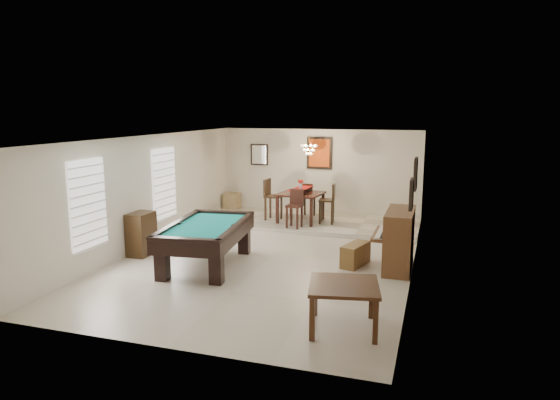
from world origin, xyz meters
The scene contains 26 objects.
ground_plane centered at (0.00, 0.00, -0.01)m, with size 6.00×9.00×0.02m, color beige.
wall_back centered at (0.00, 4.50, 1.30)m, with size 6.00×0.04×2.60m, color silver.
wall_front centered at (0.00, -4.50, 1.30)m, with size 6.00×0.04×2.60m, color silver.
wall_left centered at (-3.00, 0.00, 1.30)m, with size 0.04×9.00×2.60m, color silver.
wall_right centered at (3.00, 0.00, 1.30)m, with size 0.04×9.00×2.60m, color silver.
ceiling centered at (0.00, 0.00, 2.60)m, with size 6.00×9.00×0.04m, color white.
dining_step centered at (0.00, 3.25, 0.06)m, with size 6.00×2.50×0.12m, color beige.
window_left_front centered at (-2.97, -2.20, 1.40)m, with size 0.06×1.00×1.70m, color white.
window_left_rear centered at (-2.97, 0.60, 1.40)m, with size 0.06×1.00×1.70m, color white.
pool_table centered at (-1.06, -1.04, 0.43)m, with size 1.38×2.55×0.85m, color black, non-canonical shape.
square_table centered at (2.17, -3.17, 0.34)m, with size 1.00×1.00×0.69m, color #321A0C, non-canonical shape.
upright_piano centered at (2.58, -0.04, 0.60)m, with size 0.81×1.44×1.20m, color brown, non-canonical shape.
piano_bench centered at (1.86, -0.09, 0.23)m, with size 0.32×0.82×0.45m, color brown.
apothecary_chest centered at (-2.77, -0.78, 0.48)m, with size 0.42×0.64×0.96m, color black.
dining_table centered at (-0.17, 3.01, 0.58)m, with size 1.11×1.11×0.92m, color black, non-canonical shape.
flower_vase centered at (-0.17, 3.01, 1.17)m, with size 0.15×0.15×0.26m, color red, non-canonical shape.
dining_chair_south centered at (-0.13, 2.24, 0.62)m, with size 0.37×0.37×1.00m, color black, non-canonical shape.
dining_chair_north centered at (-0.14, 3.72, 0.61)m, with size 0.36×0.36×0.98m, color black, non-canonical shape.
dining_chair_west centered at (-0.95, 2.98, 0.69)m, with size 0.43×0.43×1.15m, color black, non-canonical shape.
dining_chair_east centered at (0.56, 3.01, 0.67)m, with size 0.41×0.41×1.10m, color black, non-canonical shape.
corner_bench centered at (-2.72, 4.18, 0.36)m, with size 0.42×0.52×0.47m, color #A38858.
chandelier centered at (0.00, 3.20, 2.20)m, with size 0.44×0.44×0.60m, color #FFE5B2, non-canonical shape.
back_painting centered at (0.00, 4.46, 1.90)m, with size 0.75×0.06×0.95m, color #D84C14.
back_mirror centered at (-1.90, 4.46, 1.80)m, with size 0.55×0.06×0.65m, color white.
right_picture_upper centered at (2.96, 0.30, 1.90)m, with size 0.06×0.55×0.65m, color slate.
right_picture_lower centered at (2.96, -1.00, 1.70)m, with size 0.06×0.45×0.55m, color gray.
Camera 1 is at (3.38, -10.01, 3.19)m, focal length 32.00 mm.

